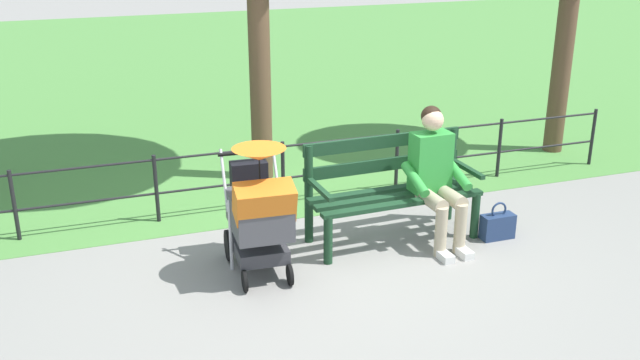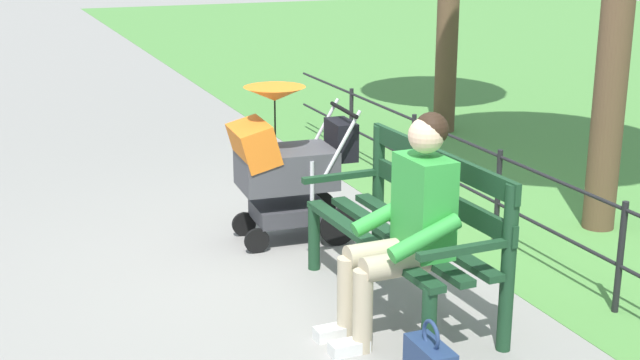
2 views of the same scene
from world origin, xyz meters
name	(u,v)px [view 1 (image 1 of 2)]	position (x,y,z in m)	size (l,w,h in m)	color
ground_plane	(321,252)	(0.00, 0.00, 0.00)	(60.00, 60.00, 0.00)	gray
grass_lawn	(174,67)	(0.00, -8.80, 0.00)	(40.00, 16.00, 0.01)	#518E42
park_bench	(390,185)	(-0.72, -0.12, 0.53)	(1.62, 0.65, 0.96)	#193D23
person_on_bench	(436,173)	(-1.07, 0.11, 0.68)	(0.54, 0.74, 1.28)	tan
stroller	(259,209)	(0.62, 0.20, 0.59)	(0.55, 0.91, 1.15)	black
handbag	(497,226)	(-1.68, 0.27, 0.13)	(0.32, 0.14, 0.37)	navy
park_fence	(308,164)	(-0.28, -1.20, 0.42)	(7.86, 0.04, 0.70)	black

